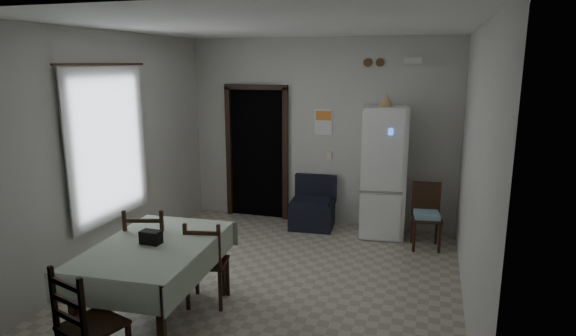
{
  "coord_description": "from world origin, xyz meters",
  "views": [
    {
      "loc": [
        1.67,
        -5.03,
        2.51
      ],
      "look_at": [
        0.0,
        0.5,
        1.25
      ],
      "focal_mm": 30.0,
      "sensor_mm": 36.0,
      "label": 1
    }
  ],
  "objects_px": {
    "navy_seat": "(312,203)",
    "dining_chair_far_right": "(207,261)",
    "dining_chair_far_left": "(151,252)",
    "fridge": "(384,172)",
    "dining_chair_near_head": "(93,323)",
    "dining_table": "(157,283)",
    "corner_chair": "(427,217)"
  },
  "relations": [
    {
      "from": "navy_seat",
      "to": "dining_chair_far_right",
      "type": "bearing_deg",
      "value": -104.41
    },
    {
      "from": "dining_chair_far_left",
      "to": "navy_seat",
      "type": "bearing_deg",
      "value": -128.02
    },
    {
      "from": "navy_seat",
      "to": "fridge",
      "type": "bearing_deg",
      "value": -4.27
    },
    {
      "from": "dining_chair_far_left",
      "to": "dining_chair_near_head",
      "type": "relative_size",
      "value": 1.03
    },
    {
      "from": "dining_table",
      "to": "dining_chair_far_right",
      "type": "relative_size",
      "value": 1.68
    },
    {
      "from": "dining_table",
      "to": "dining_chair_far_left",
      "type": "relative_size",
      "value": 1.52
    },
    {
      "from": "corner_chair",
      "to": "navy_seat",
      "type": "bearing_deg",
      "value": 160.3
    },
    {
      "from": "corner_chair",
      "to": "dining_chair_near_head",
      "type": "height_order",
      "value": "dining_chair_near_head"
    },
    {
      "from": "dining_chair_far_left",
      "to": "fridge",
      "type": "bearing_deg",
      "value": -144.5
    },
    {
      "from": "corner_chair",
      "to": "dining_chair_near_head",
      "type": "relative_size",
      "value": 0.89
    },
    {
      "from": "dining_chair_far_right",
      "to": "dining_chair_near_head",
      "type": "bearing_deg",
      "value": 67.44
    },
    {
      "from": "dining_chair_far_left",
      "to": "dining_chair_near_head",
      "type": "bearing_deg",
      "value": 88.61
    },
    {
      "from": "corner_chair",
      "to": "dining_table",
      "type": "bearing_deg",
      "value": -138.72
    },
    {
      "from": "navy_seat",
      "to": "dining_chair_far_left",
      "type": "height_order",
      "value": "dining_chair_far_left"
    },
    {
      "from": "dining_chair_far_left",
      "to": "dining_table",
      "type": "bearing_deg",
      "value": 111.2
    },
    {
      "from": "fridge",
      "to": "corner_chair",
      "type": "distance_m",
      "value": 0.9
    },
    {
      "from": "fridge",
      "to": "dining_table",
      "type": "bearing_deg",
      "value": -126.88
    },
    {
      "from": "corner_chair",
      "to": "dining_table",
      "type": "xyz_separation_m",
      "value": [
        -2.48,
        -2.8,
        -0.04
      ]
    },
    {
      "from": "dining_table",
      "to": "dining_chair_near_head",
      "type": "distance_m",
      "value": 0.93
    },
    {
      "from": "fridge",
      "to": "corner_chair",
      "type": "xyz_separation_m",
      "value": [
        0.64,
        -0.38,
        -0.51
      ]
    },
    {
      "from": "dining_table",
      "to": "dining_chair_far_right",
      "type": "xyz_separation_m",
      "value": [
        0.29,
        0.52,
        0.06
      ]
    },
    {
      "from": "dining_chair_far_right",
      "to": "fridge",
      "type": "bearing_deg",
      "value": -131.46
    },
    {
      "from": "navy_seat",
      "to": "dining_chair_far_left",
      "type": "relative_size",
      "value": 0.76
    },
    {
      "from": "navy_seat",
      "to": "dining_chair_far_right",
      "type": "xyz_separation_m",
      "value": [
        -0.48,
        -2.66,
        0.07
      ]
    },
    {
      "from": "corner_chair",
      "to": "dining_chair_far_left",
      "type": "xyz_separation_m",
      "value": [
        -2.83,
        -2.34,
        0.07
      ]
    },
    {
      "from": "navy_seat",
      "to": "dining_chair_far_left",
      "type": "xyz_separation_m",
      "value": [
        -1.12,
        -2.72,
        0.13
      ]
    },
    {
      "from": "navy_seat",
      "to": "dining_chair_far_right",
      "type": "distance_m",
      "value": 2.71
    },
    {
      "from": "corner_chair",
      "to": "dining_chair_near_head",
      "type": "distance_m",
      "value": 4.48
    },
    {
      "from": "navy_seat",
      "to": "dining_chair_far_right",
      "type": "height_order",
      "value": "dining_chair_far_right"
    },
    {
      "from": "fridge",
      "to": "dining_table",
      "type": "distance_m",
      "value": 3.72
    },
    {
      "from": "dining_table",
      "to": "corner_chair",
      "type": "bearing_deg",
      "value": 44.89
    },
    {
      "from": "fridge",
      "to": "navy_seat",
      "type": "bearing_deg",
      "value": 173.19
    }
  ]
}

